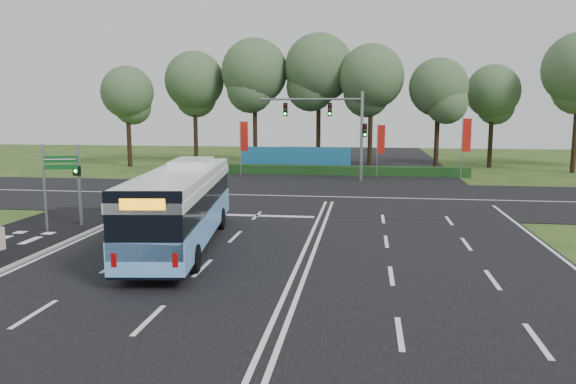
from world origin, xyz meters
name	(u,v)px	position (x,y,z in m)	size (l,w,h in m)	color
ground	(309,240)	(0.00, 0.00, 0.00)	(120.00, 120.00, 0.00)	#274517
road_main	(309,240)	(0.00, 0.00, 0.02)	(20.00, 120.00, 0.04)	black
road_cross	(328,197)	(0.00, 12.00, 0.03)	(120.00, 14.00, 0.05)	black
bike_path	(0,246)	(-12.50, -3.00, 0.03)	(5.00, 18.00, 0.06)	black
kerb_strip	(55,248)	(-10.10, -3.00, 0.06)	(0.25, 18.00, 0.12)	gray
city_bus	(182,206)	(-5.04, -1.94, 1.72)	(4.00, 12.11, 3.41)	#6DAFFD
pedestrian_signal	(79,182)	(-11.25, 1.32, 2.17)	(0.36, 0.44, 3.98)	gray
street_sign	(52,177)	(-11.91, 0.12, 2.56)	(1.55, 0.46, 4.08)	gray
banner_flag_left	(243,140)	(-8.02, 23.18, 3.06)	(0.69, 0.16, 4.70)	gray
banner_flag_mid	(380,142)	(3.51, 23.42, 2.90)	(0.66, 0.07, 4.44)	gray
banner_flag_right	(465,139)	(10.26, 23.06, 3.24)	(0.74, 0.10, 5.00)	gray
traffic_light_gantry	(339,122)	(0.21, 20.50, 4.66)	(8.41, 0.28, 7.00)	gray
hedge	(338,170)	(0.00, 24.50, 0.40)	(22.00, 1.20, 0.80)	#163714
blue_hoarding	(296,159)	(-4.00, 27.00, 1.10)	(10.00, 0.30, 2.20)	#1A5D8E
eucalyptus_row	(383,77)	(3.76, 30.90, 8.67)	(54.07, 9.43, 12.91)	black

